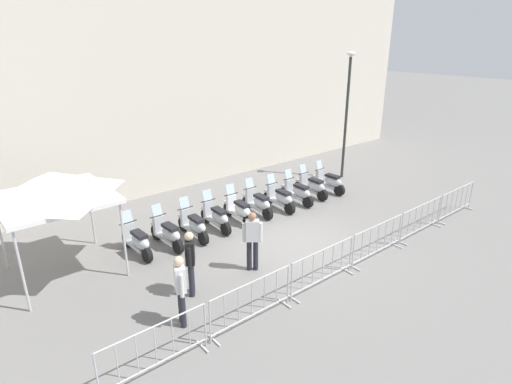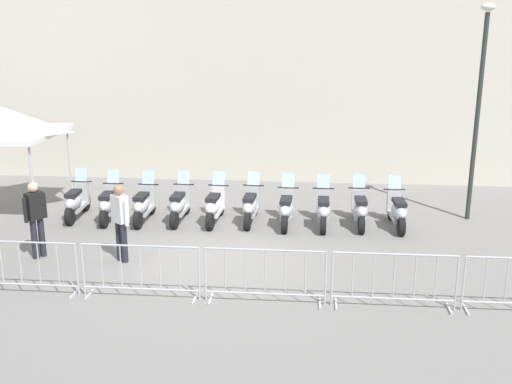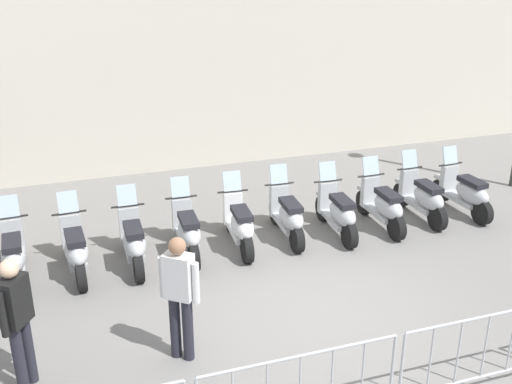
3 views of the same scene
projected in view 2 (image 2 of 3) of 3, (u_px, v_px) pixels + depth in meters
ground_plane at (220, 257)px, 13.47m from camera, size 120.00×120.00×0.00m
motorcycle_0 at (76, 202)px, 16.00m from camera, size 0.56×1.72×1.24m
motorcycle_1 at (109, 204)px, 15.81m from camera, size 0.56×1.72×1.24m
motorcycle_2 at (144, 205)px, 15.73m from camera, size 0.56×1.72×1.24m
motorcycle_3 at (179, 205)px, 15.73m from camera, size 0.56×1.72×1.24m
motorcycle_4 at (215, 206)px, 15.63m from camera, size 0.56×1.73×1.24m
motorcycle_5 at (251, 206)px, 15.63m from camera, size 0.56×1.73×1.24m
motorcycle_6 at (286, 209)px, 15.41m from camera, size 0.56×1.72×1.24m
motorcycle_7 at (323, 210)px, 15.34m from camera, size 0.56×1.72×1.24m
motorcycle_8 at (360, 209)px, 15.37m from camera, size 0.56×1.72×1.24m
motorcycle_9 at (397, 211)px, 15.24m from camera, size 0.56×1.72×1.24m
barrier_segment_1 at (21, 268)px, 11.57m from camera, size 2.26×0.46×1.07m
barrier_segment_2 at (141, 272)px, 11.37m from camera, size 2.26×0.46×1.07m
barrier_segment_3 at (265, 276)px, 11.17m from camera, size 2.26×0.46×1.07m
barrier_segment_4 at (394, 281)px, 10.97m from camera, size 2.26×0.46×1.07m
street_lamp at (480, 92)px, 15.18m from camera, size 0.36×0.36×5.50m
officer_near_row_end at (120, 218)px, 13.01m from camera, size 0.45×0.40×1.73m
officer_by_barriers at (36, 215)px, 13.22m from camera, size 0.38×0.47×1.73m
canopy_tent at (3, 122)px, 15.91m from camera, size 2.71×2.71×2.91m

